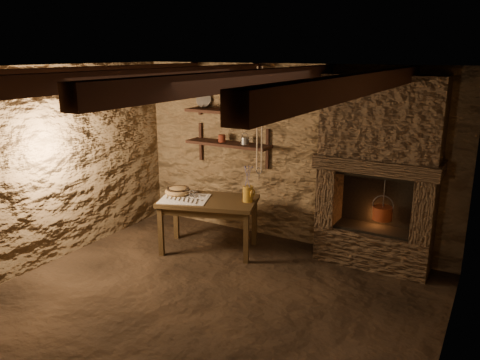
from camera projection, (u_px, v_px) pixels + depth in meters
The scene contains 25 objects.
floor at pixel (207, 302), 4.92m from camera, with size 4.50×4.50×0.00m, color black.
back_wall at pixel (288, 155), 6.27m from camera, with size 4.50×0.04×2.40m, color brown.
front_wall at pixel (27, 274), 2.93m from camera, with size 4.50×0.04×2.40m, color brown.
left_wall at pixel (51, 166), 5.68m from camera, with size 0.04×4.00×2.40m, color brown.
right_wall at pixel (453, 236), 3.52m from camera, with size 0.04×4.00×2.40m, color brown.
ceiling at pixel (203, 68), 4.28m from camera, with size 4.50×4.00×0.04m, color black.
beam_far_left at pixel (87, 74), 5.02m from camera, with size 0.14×3.95×0.16m, color black.
beam_mid_left at pixel (160, 76), 4.54m from camera, with size 0.14×3.95×0.16m, color black.
beam_mid_right at pixel (250, 79), 4.07m from camera, with size 0.14×3.95×0.16m, color black.
beam_far_right at pixel (365, 83), 3.59m from camera, with size 0.14×3.95×0.16m, color black.
shelf_lower at pixel (228, 144), 6.52m from camera, with size 1.25×0.30×0.04m, color black.
shelf_upper at pixel (228, 112), 6.40m from camera, with size 1.25×0.30×0.04m, color black.
hearth at pixel (378, 168), 5.47m from camera, with size 1.43×0.51×2.30m.
work_table at pixel (209, 223), 6.12m from camera, with size 1.39×1.05×0.70m.
linen_cloth at pixel (185, 199), 6.03m from camera, with size 0.61×0.49×0.01m, color beige.
pewter_cutlery_row at pixel (184, 198), 6.02m from camera, with size 0.51×0.20×0.01m, color gray, non-canonical shape.
drinking_glasses at pixel (191, 194), 6.11m from camera, with size 0.20×0.06×0.08m, color white, non-canonical shape.
stoneware_jug at pixel (248, 187), 5.88m from camera, with size 0.15×0.13×0.46m.
wooden_bowl at pixel (178, 191), 6.22m from camera, with size 0.35×0.35×0.12m, color olive.
iron_stockpot at pixel (235, 105), 6.32m from camera, with size 0.21×0.21×0.16m, color #322F2C.
tin_pan at pixel (204, 100), 6.67m from camera, with size 0.23×0.23×0.03m, color gray.
small_kettle at pixel (245, 141), 6.37m from camera, with size 0.15×0.11×0.15m, color gray, non-canonical shape.
rusty_tin at pixel (222, 138), 6.55m from camera, with size 0.10×0.10×0.10m, color maroon.
red_pot at pixel (383, 212), 5.52m from camera, with size 0.27×0.27×0.54m.
hanging_ropes at pixel (260, 120), 5.29m from camera, with size 0.08×0.08×1.20m, color beige, non-canonical shape.
Camera 1 is at (2.48, -3.65, 2.54)m, focal length 35.00 mm.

